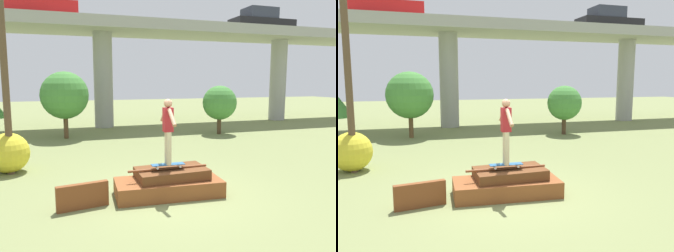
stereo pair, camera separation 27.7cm
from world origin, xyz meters
TOP-DOWN VIEW (x-y plane):
  - ground_plane at (0.00, 0.00)m, footprint 80.00×80.00m
  - scrap_pile at (0.03, 0.02)m, footprint 2.61×1.26m
  - scrap_plank_loose at (-2.02, -0.23)m, footprint 1.12×0.33m
  - skateboard at (-0.02, -0.03)m, footprint 0.81×0.26m
  - skater at (-0.02, -0.03)m, footprint 0.23×1.17m
  - highway_overpass at (0.00, 12.35)m, footprint 44.00×4.23m
  - car_on_overpass_left at (10.81, 12.73)m, footprint 4.38×1.67m
  - car_on_overpass_mid at (-3.43, 11.92)m, footprint 4.05×1.81m
  - utility_pole at (-3.89, 3.18)m, footprint 1.30×0.20m
  - tree_behind_right at (5.36, 7.94)m, footprint 1.75×1.75m
  - tree_mid_back at (-2.23, 9.02)m, footprint 2.25×2.25m
  - bush_yellow_flowering at (-3.95, 3.35)m, footprint 1.21×1.21m

SIDE VIEW (x-z plane):
  - ground_plane at x=0.00m, z-range 0.00..0.00m
  - scrap_plank_loose at x=-2.02m, z-range 0.00..0.56m
  - scrap_pile at x=0.03m, z-range -0.06..0.63m
  - bush_yellow_flowering at x=-3.95m, z-range 0.00..1.21m
  - skateboard at x=-0.02m, z-range 0.72..0.81m
  - tree_behind_right at x=5.36m, z-range 0.37..2.87m
  - skater at x=-0.02m, z-range 0.90..2.45m
  - tree_mid_back at x=-2.23m, z-range 0.47..3.66m
  - utility_pole at x=-3.89m, z-range 0.12..6.72m
  - highway_overpass at x=0.00m, z-range 2.30..8.42m
  - car_on_overpass_mid at x=-3.43m, z-range 5.98..7.46m
  - car_on_overpass_left at x=10.81m, z-range 5.98..7.47m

